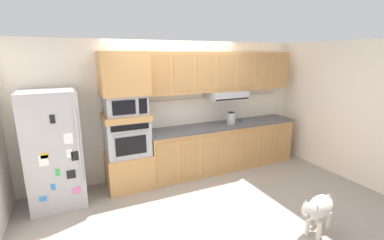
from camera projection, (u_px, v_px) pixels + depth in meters
name	position (u px, v px, depth m)	size (l,w,h in m)	color
ground_plane	(199.00, 193.00, 4.46)	(9.60, 9.60, 0.00)	#9E9389
back_kitchen_wall	(174.00, 108.00, 5.14)	(6.20, 0.12, 2.50)	silver
side_panel_right	(325.00, 106.00, 5.32)	(0.12, 7.10, 2.50)	white
refrigerator	(54.00, 149.00, 3.99)	(0.76, 0.73, 1.76)	#ADADB2
oven_base_cabinet	(129.00, 170.00, 4.64)	(0.74, 0.62, 0.60)	tan
built_in_oven	(127.00, 137.00, 4.50)	(0.70, 0.62, 0.60)	#A8AAAF
appliance_mid_shelf	(126.00, 117.00, 4.42)	(0.74, 0.62, 0.10)	tan
microwave	(125.00, 104.00, 4.37)	(0.64, 0.54, 0.32)	#A8AAAF
appliance_upper_cabinet	(123.00, 73.00, 4.25)	(0.74, 0.62, 0.68)	tan
lower_cabinet_run	(223.00, 147.00, 5.39)	(3.06, 0.63, 0.88)	tan
countertop_slab	(224.00, 125.00, 5.28)	(3.10, 0.64, 0.04)	#4C4C51
backsplash_panel	(217.00, 109.00, 5.47)	(3.10, 0.02, 0.50)	white
upper_cabinet_with_hood	(222.00, 73.00, 5.15)	(3.06, 0.48, 0.88)	tan
screwdriver	(241.00, 120.00, 5.52)	(0.17, 0.17, 0.03)	blue
electric_kettle	(231.00, 118.00, 5.26)	(0.17, 0.17, 0.24)	#A8AAAF
dog	(318.00, 208.00, 3.37)	(0.82, 0.39, 0.56)	beige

